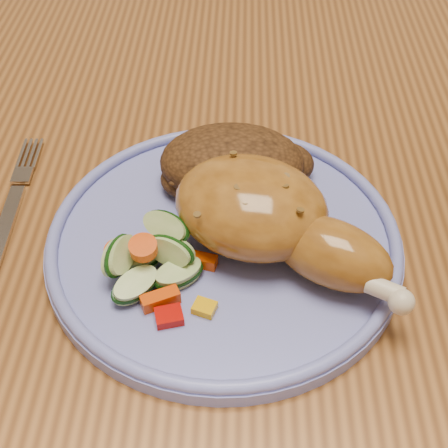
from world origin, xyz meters
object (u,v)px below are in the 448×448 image
at_px(fork, 10,210).
at_px(plate, 224,243).
at_px(dining_table, 254,229).
at_px(chair_far, 250,58).

bearing_deg(fork, plate, -10.62).
bearing_deg(dining_table, fork, -161.36).
bearing_deg(fork, chair_far, 73.40).
bearing_deg(fork, dining_table, 18.64).
relative_size(dining_table, plate, 5.04).
distance_m(dining_table, fork, 0.24).
relative_size(plate, fork, 1.78).
relative_size(chair_far, plate, 3.28).
xyz_separation_m(dining_table, chair_far, (0.00, 0.63, -0.17)).
height_order(dining_table, plate, plate).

